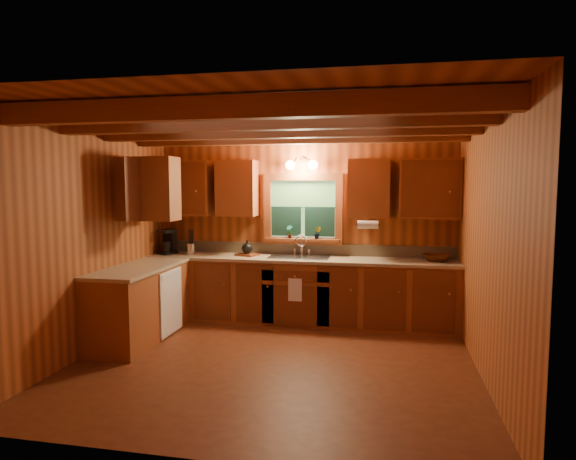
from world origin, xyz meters
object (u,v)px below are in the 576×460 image
(coffee_maker, at_px, (168,242))
(sink, at_px, (300,261))
(wicker_basket, at_px, (437,258))
(cutting_board, at_px, (247,255))

(coffee_maker, bearing_deg, sink, 20.75)
(coffee_maker, xyz_separation_m, wicker_basket, (3.72, 0.06, -0.13))
(sink, xyz_separation_m, cutting_board, (-0.75, 0.03, 0.06))
(sink, relative_size, coffee_maker, 2.33)
(coffee_maker, height_order, cutting_board, coffee_maker)
(coffee_maker, relative_size, cutting_board, 1.21)
(sink, distance_m, coffee_maker, 1.93)
(sink, height_order, cutting_board, sink)
(sink, xyz_separation_m, wicker_basket, (1.81, 0.04, 0.09))
(cutting_board, height_order, wicker_basket, wicker_basket)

